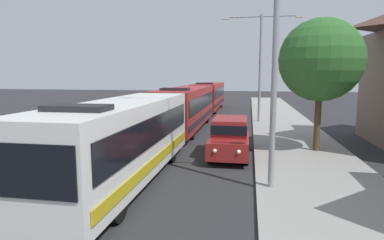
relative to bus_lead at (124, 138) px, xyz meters
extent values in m
cube|color=silver|center=(0.00, 0.02, 0.01)|extent=(2.50, 10.80, 2.70)
cube|color=black|center=(1.27, 0.02, 0.36)|extent=(0.04, 9.94, 1.00)
cube|color=black|center=(-1.27, 0.02, 0.36)|extent=(0.04, 9.94, 1.00)
cube|color=black|center=(0.00, -5.40, 0.31)|extent=(2.30, 0.04, 1.20)
cube|color=gold|center=(1.28, 0.02, -0.79)|extent=(0.03, 10.26, 0.36)
cube|color=black|center=(0.00, -3.22, 1.44)|extent=(1.75, 0.90, 0.16)
cylinder|color=black|center=(1.10, -3.33, -1.19)|extent=(0.28, 1.00, 1.00)
cylinder|color=black|center=(-1.10, -3.33, -1.19)|extent=(0.28, 1.00, 1.00)
cylinder|color=black|center=(1.10, 2.99, -1.19)|extent=(0.28, 1.00, 1.00)
cylinder|color=black|center=(-1.10, 2.99, -1.19)|extent=(0.28, 1.00, 1.00)
cube|color=maroon|center=(0.00, 12.19, 0.01)|extent=(2.50, 12.30, 2.70)
cube|color=black|center=(1.27, 12.19, 0.36)|extent=(0.04, 11.32, 1.00)
cube|color=black|center=(-1.27, 12.19, 0.36)|extent=(0.04, 11.32, 1.00)
cube|color=black|center=(0.00, 6.02, 0.31)|extent=(2.30, 0.04, 1.20)
cube|color=black|center=(1.28, 12.19, -0.79)|extent=(0.03, 11.69, 0.36)
cube|color=black|center=(0.00, 8.50, 1.44)|extent=(1.75, 0.90, 0.16)
cylinder|color=black|center=(1.10, 8.38, -1.19)|extent=(0.28, 1.00, 1.00)
cylinder|color=black|center=(-1.10, 8.38, -1.19)|extent=(0.28, 1.00, 1.00)
cylinder|color=black|center=(1.10, 15.57, -1.19)|extent=(0.28, 1.00, 1.00)
cylinder|color=black|center=(-1.10, 15.57, -1.19)|extent=(0.28, 1.00, 1.00)
cube|color=maroon|center=(0.00, 25.70, 0.01)|extent=(2.50, 11.98, 2.70)
cube|color=black|center=(1.27, 25.70, 0.36)|extent=(0.04, 11.02, 1.00)
cube|color=black|center=(-1.27, 25.70, 0.36)|extent=(0.04, 11.02, 1.00)
cube|color=black|center=(0.00, 19.69, 0.31)|extent=(2.30, 0.04, 1.20)
cube|color=black|center=(1.28, 25.70, -0.79)|extent=(0.03, 11.38, 0.36)
cube|color=black|center=(0.00, 22.10, 1.44)|extent=(1.75, 0.90, 0.16)
cylinder|color=black|center=(1.10, 21.98, -1.19)|extent=(0.28, 1.00, 1.00)
cylinder|color=black|center=(-1.10, 21.98, -1.19)|extent=(0.28, 1.00, 1.00)
cylinder|color=black|center=(1.10, 28.99, -1.19)|extent=(0.28, 1.00, 1.00)
cylinder|color=black|center=(-1.10, 28.99, -1.19)|extent=(0.28, 1.00, 1.00)
cube|color=maroon|center=(3.70, 4.51, -0.99)|extent=(1.84, 4.65, 0.80)
cube|color=maroon|center=(3.70, 4.66, -0.19)|extent=(1.62, 2.69, 0.80)
cube|color=black|center=(3.70, 4.66, -0.19)|extent=(1.66, 2.79, 0.44)
sphere|color=#F9EFCC|center=(3.19, 2.17, -0.89)|extent=(0.18, 0.18, 0.18)
sphere|color=#F9EFCC|center=(4.20, 2.17, -0.89)|extent=(0.18, 0.18, 0.18)
cylinder|color=black|center=(2.88, 3.07, -1.34)|extent=(0.22, 0.70, 0.70)
cylinder|color=black|center=(4.52, 3.07, -1.34)|extent=(0.22, 0.70, 0.70)
cylinder|color=black|center=(2.88, 5.95, -1.34)|extent=(0.22, 0.70, 0.70)
cylinder|color=black|center=(4.52, 5.95, -1.34)|extent=(0.22, 0.70, 0.70)
cylinder|color=gray|center=(5.40, -0.09, 2.45)|extent=(0.20, 0.20, 7.98)
cylinder|color=gray|center=(5.40, 16.22, 2.81)|extent=(0.20, 0.20, 8.71)
cylinder|color=gray|center=(3.95, 16.22, 6.97)|extent=(2.90, 0.10, 0.10)
cube|color=silver|center=(2.50, 16.22, 6.89)|extent=(0.56, 0.28, 0.16)
cylinder|color=gray|center=(6.85, 16.22, 6.97)|extent=(2.90, 0.10, 0.10)
cube|color=silver|center=(8.30, 16.22, 6.89)|extent=(0.56, 0.28, 0.16)
cylinder|color=#4C3823|center=(8.04, 5.94, -0.07)|extent=(0.32, 0.32, 2.95)
sphere|color=#2D6028|center=(8.04, 5.94, 3.06)|extent=(4.12, 4.12, 4.12)
camera|label=1|loc=(4.60, -11.29, 2.33)|focal=30.34mm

